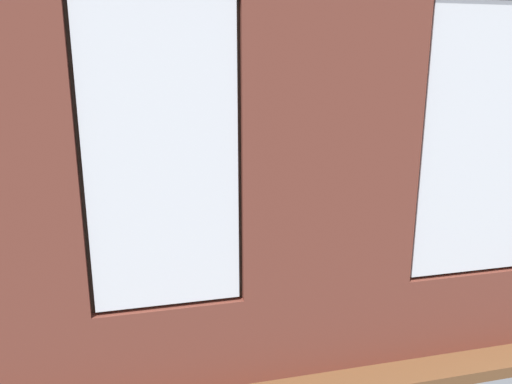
% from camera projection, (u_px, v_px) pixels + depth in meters
% --- Properties ---
extents(ground_plane, '(6.95, 6.08, 0.10)m').
position_uv_depth(ground_plane, '(250.00, 254.00, 6.61)').
color(ground_plane, brown).
extents(brick_wall_with_windows, '(6.35, 0.30, 3.44)m').
position_uv_depth(brick_wall_with_windows, '(331.00, 165.00, 3.66)').
color(brick_wall_with_windows, brown).
rests_on(brick_wall_with_windows, ground_plane).
extents(couch_by_window, '(1.90, 0.87, 0.80)m').
position_uv_depth(couch_by_window, '(292.00, 295.00, 4.61)').
color(couch_by_window, black).
rests_on(couch_by_window, ground_plane).
extents(couch_left, '(0.95, 1.97, 0.80)m').
position_uv_depth(couch_left, '(430.00, 219.00, 6.83)').
color(couch_left, black).
rests_on(couch_left, ground_plane).
extents(coffee_table, '(1.22, 0.77, 0.40)m').
position_uv_depth(coffee_table, '(248.00, 229.00, 6.34)').
color(coffee_table, '#A87547').
rests_on(coffee_table, ground_plane).
extents(cup_ceramic, '(0.07, 0.07, 0.09)m').
position_uv_depth(cup_ceramic, '(248.00, 222.00, 6.31)').
color(cup_ceramic, '#4C4C51').
rests_on(cup_ceramic, coffee_table).
extents(candle_jar, '(0.08, 0.08, 0.13)m').
position_uv_depth(candle_jar, '(221.00, 226.00, 6.12)').
color(candle_jar, '#B7333D').
rests_on(candle_jar, coffee_table).
extents(table_plant_small, '(0.12, 0.12, 0.19)m').
position_uv_depth(table_plant_small, '(271.00, 213.00, 6.50)').
color(table_plant_small, beige).
rests_on(table_plant_small, coffee_table).
extents(remote_black, '(0.17, 0.12, 0.02)m').
position_uv_depth(remote_black, '(258.00, 227.00, 6.24)').
color(remote_black, black).
rests_on(remote_black, coffee_table).
extents(media_console, '(1.08, 0.42, 0.49)m').
position_uv_depth(media_console, '(25.00, 239.00, 6.31)').
color(media_console, black).
rests_on(media_console, ground_plane).
extents(tv_flatscreen, '(1.20, 0.20, 0.81)m').
position_uv_depth(tv_flatscreen, '(19.00, 189.00, 6.15)').
color(tv_flatscreen, black).
rests_on(tv_flatscreen, media_console).
extents(papasan_chair, '(1.03, 1.03, 0.67)m').
position_uv_depth(papasan_chair, '(210.00, 189.00, 8.02)').
color(papasan_chair, olive).
rests_on(papasan_chair, ground_plane).
extents(potted_plant_between_couches, '(0.97, 0.88, 1.03)m').
position_uv_depth(potted_plant_between_couches, '(427.00, 248.00, 4.88)').
color(potted_plant_between_couches, '#9E5638').
rests_on(potted_plant_between_couches, ground_plane).
extents(potted_plant_by_left_couch, '(0.42, 0.42, 0.61)m').
position_uv_depth(potted_plant_by_left_couch, '(359.00, 190.00, 8.05)').
color(potted_plant_by_left_couch, '#9E5638').
rests_on(potted_plant_by_left_couch, ground_plane).
extents(potted_plant_corner_near_left, '(0.93, 0.97, 1.17)m').
position_uv_depth(potted_plant_corner_near_left, '(367.00, 168.00, 8.97)').
color(potted_plant_corner_near_left, '#47423D').
rests_on(potted_plant_corner_near_left, ground_plane).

